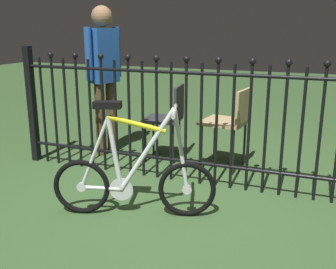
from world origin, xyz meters
TOP-DOWN VIEW (x-y plane):
  - ground_plane at (0.00, 0.00)m, footprint 20.00×20.00m
  - iron_fence at (-0.05, 0.55)m, footprint 3.67×0.07m
  - bicycle at (-0.25, -0.23)m, footprint 1.19×0.50m
  - chair_charcoal at (-0.47, 1.10)m, footprint 0.42×0.41m
  - chair_tan at (0.20, 1.05)m, footprint 0.47×0.47m
  - person_visitor at (-1.21, 1.05)m, footprint 0.27×0.45m

SIDE VIEW (x-z plane):
  - ground_plane at x=0.00m, z-range 0.00..0.00m
  - bicycle at x=-0.25m, z-range -0.13..0.75m
  - chair_charcoal at x=-0.47m, z-range 0.09..0.90m
  - chair_tan at x=0.20m, z-range 0.11..0.93m
  - iron_fence at x=-0.05m, z-range 0.01..1.21m
  - person_visitor at x=-1.21m, z-range 0.15..1.76m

